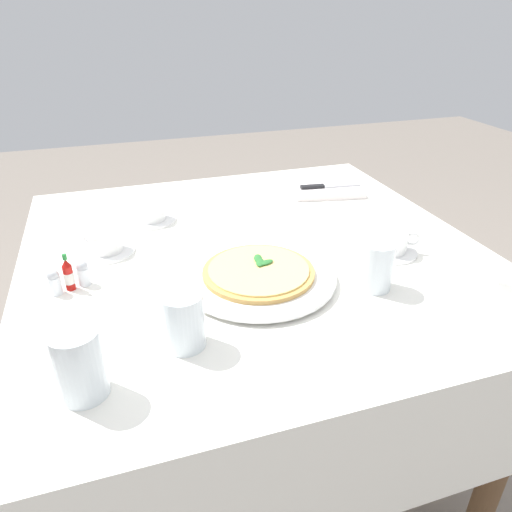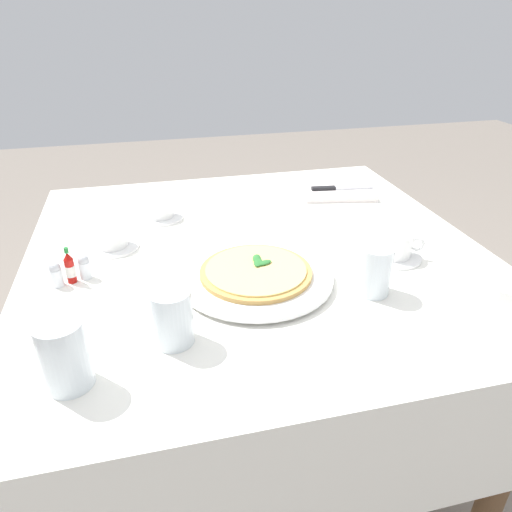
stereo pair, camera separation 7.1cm
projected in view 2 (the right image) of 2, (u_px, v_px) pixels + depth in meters
ground_plane at (256, 451)px, 1.51m from camera, size 8.00×8.00×0.00m
dining_table at (256, 293)px, 1.23m from camera, size 1.10×1.10×0.73m
pizza_plate at (256, 277)px, 1.02m from camera, size 0.33×0.33×0.02m
pizza at (256, 271)px, 1.02m from camera, size 0.24×0.24×0.02m
coffee_cup_back_corner at (159, 209)px, 1.31m from camera, size 0.13×0.13×0.06m
coffee_cup_near_right at (111, 238)px, 1.16m from camera, size 0.13×0.13×0.06m
coffee_cup_center_back at (395, 247)px, 1.11m from camera, size 0.13×0.13×0.06m
water_glass_right_edge at (65, 358)px, 0.73m from camera, size 0.08×0.08×0.12m
water_glass_far_right at (374, 273)px, 0.97m from camera, size 0.07×0.07×0.11m
water_glass_left_edge at (172, 320)px, 0.82m from camera, size 0.07×0.07×0.10m
napkin_folded at (338, 192)px, 1.48m from camera, size 0.24×0.17×0.02m
dinner_knife at (339, 188)px, 1.47m from camera, size 0.20×0.04×0.01m
hot_sauce_bottle at (70, 268)px, 1.01m from camera, size 0.02×0.02×0.08m
salt_shaker at (85, 268)px, 1.03m from camera, size 0.03×0.03×0.06m
pepper_shaker at (56, 276)px, 1.00m from camera, size 0.03×0.03×0.06m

